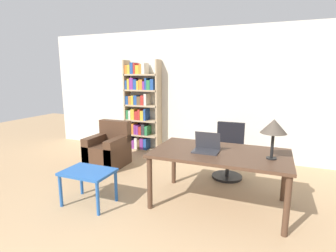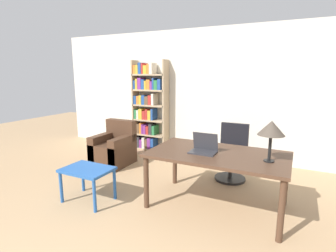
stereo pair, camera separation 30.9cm
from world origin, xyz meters
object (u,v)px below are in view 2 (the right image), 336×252
object	(u,v)px
side_table_blue	(87,173)
armchair	(114,150)
table_lamp	(271,129)
bookshelf	(148,108)
office_chair	(232,155)
laptop	(204,148)
desk	(217,159)

from	to	relation	value
side_table_blue	armchair	size ratio (longest dim) A/B	0.79
table_lamp	side_table_blue	xyz separation A→B (m)	(-2.29, -0.60, -0.74)
armchair	bookshelf	size ratio (longest dim) A/B	0.41
office_chair	armchair	bearing A→B (deg)	-172.24
table_lamp	office_chair	distance (m)	1.50
side_table_blue	bookshelf	distance (m)	2.73
laptop	side_table_blue	xyz separation A→B (m)	(-1.48, -0.60, -0.40)
laptop	armchair	size ratio (longest dim) A/B	0.40
desk	office_chair	bearing A→B (deg)	92.45
desk	armchair	distance (m)	2.45
armchair	side_table_blue	bearing A→B (deg)	-65.31
office_chair	armchair	world-z (taller)	office_chair
laptop	bookshelf	size ratio (longest dim) A/B	0.16
office_chair	bookshelf	size ratio (longest dim) A/B	0.45
desk	bookshelf	bearing A→B (deg)	138.78
office_chair	bookshelf	bearing A→B (deg)	157.79
office_chair	side_table_blue	size ratio (longest dim) A/B	1.40
desk	side_table_blue	bearing A→B (deg)	-158.45
table_lamp	armchair	world-z (taller)	table_lamp
bookshelf	table_lamp	bearing A→B (deg)	-35.08
side_table_blue	desk	bearing A→B (deg)	21.55
desk	side_table_blue	xyz separation A→B (m)	(-1.66, -0.65, -0.26)
desk	side_table_blue	size ratio (longest dim) A/B	2.64
side_table_blue	armchair	distance (m)	1.55
table_lamp	office_chair	bearing A→B (deg)	121.28
bookshelf	side_table_blue	bearing A→B (deg)	-77.62
laptop	side_table_blue	distance (m)	1.65
side_table_blue	office_chair	bearing A→B (deg)	46.78
table_lamp	bookshelf	bearing A→B (deg)	144.92
side_table_blue	bookshelf	world-z (taller)	bookshelf
desk	office_chair	size ratio (longest dim) A/B	1.89
laptop	office_chair	size ratio (longest dim) A/B	0.36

